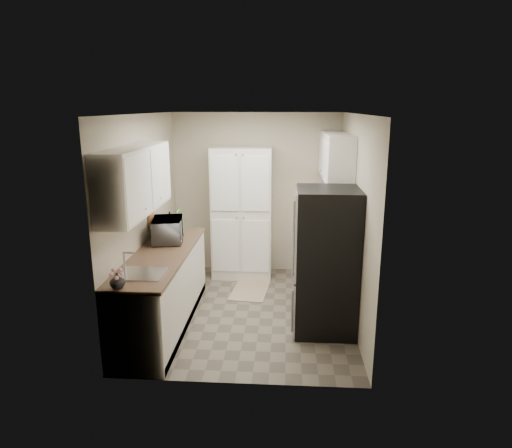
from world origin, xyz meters
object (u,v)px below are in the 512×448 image
pantry_cabinet (242,213)px  wine_bottle (170,223)px  toaster_oven (321,213)px  electric_range (323,268)px  microwave (168,230)px  refrigerator (326,261)px

pantry_cabinet → wine_bottle: (-0.89, -0.90, 0.05)m
pantry_cabinet → toaster_oven: size_ratio=5.38×
electric_range → microwave: size_ratio=2.11×
electric_range → wine_bottle: (-2.07, 0.03, 0.58)m
pantry_cabinet → electric_range: pantry_cabinet is taller
refrigerator → microwave: size_ratio=3.17×
toaster_oven → wine_bottle: bearing=-173.8°
pantry_cabinet → microwave: size_ratio=3.73×
microwave → wine_bottle: 0.39m
electric_range → toaster_oven: (0.03, 0.87, 0.55)m
electric_range → toaster_oven: toaster_oven is taller
microwave → pantry_cabinet: bearing=-43.1°
toaster_oven → refrigerator: bearing=-107.8°
electric_range → refrigerator: bearing=-92.5°
refrigerator → toaster_oven: refrigerator is taller
electric_range → wine_bottle: size_ratio=4.19×
pantry_cabinet → electric_range: (1.17, -0.93, -0.52)m
microwave → electric_range: bearing=-90.3°
refrigerator → toaster_oven: (0.06, 1.67, 0.18)m
pantry_cabinet → refrigerator: pantry_cabinet is taller
refrigerator → pantry_cabinet: bearing=123.5°
refrigerator → microwave: refrigerator is taller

